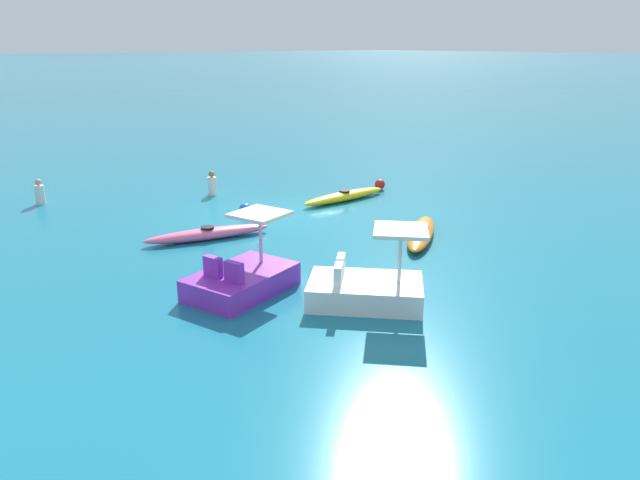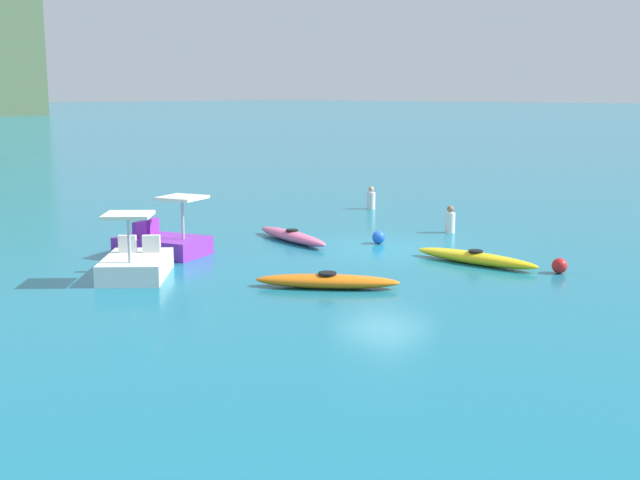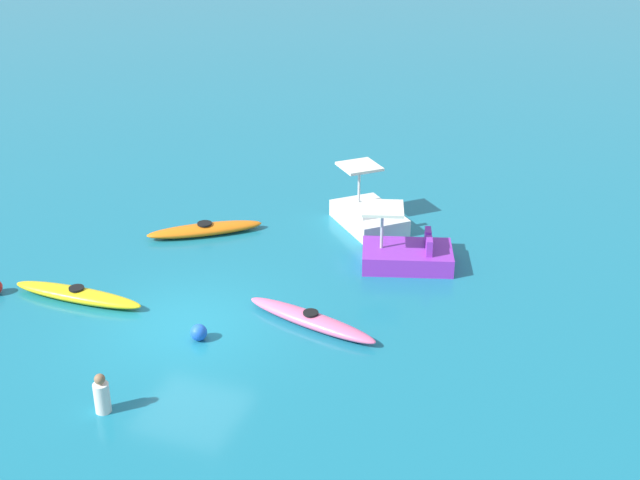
# 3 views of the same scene
# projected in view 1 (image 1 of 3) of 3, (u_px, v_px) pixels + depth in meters

# --- Properties ---
(ground_plane) EXTENTS (600.00, 600.00, 0.00)m
(ground_plane) POSITION_uv_depth(u_px,v_px,m) (269.00, 215.00, 19.54)
(ground_plane) COLOR #19728C
(kayak_pink) EXTENTS (1.47, 3.60, 0.37)m
(kayak_pink) POSITION_uv_depth(u_px,v_px,m) (208.00, 234.00, 17.09)
(kayak_pink) COLOR pink
(kayak_pink) RESTS_ON ground_plane
(kayak_yellow) EXTENTS (0.61, 3.60, 0.37)m
(kayak_yellow) POSITION_uv_depth(u_px,v_px,m) (344.00, 196.00, 21.26)
(kayak_yellow) COLOR yellow
(kayak_yellow) RESTS_ON ground_plane
(kayak_orange) EXTENTS (2.49, 3.12, 0.37)m
(kayak_orange) POSITION_uv_depth(u_px,v_px,m) (421.00, 233.00, 17.16)
(kayak_orange) COLOR orange
(kayak_orange) RESTS_ON ground_plane
(pedal_boat_purple) EXTENTS (2.12, 2.73, 1.68)m
(pedal_boat_purple) POSITION_uv_depth(u_px,v_px,m) (242.00, 278.00, 13.42)
(pedal_boat_purple) COLOR purple
(pedal_boat_purple) RESTS_ON ground_plane
(pedal_boat_white) EXTENTS (2.77, 2.74, 1.68)m
(pedal_boat_white) POSITION_uv_depth(u_px,v_px,m) (366.00, 288.00, 12.87)
(pedal_boat_white) COLOR white
(pedal_boat_white) RESTS_ON ground_plane
(buoy_blue) EXTENTS (0.39, 0.39, 0.39)m
(buoy_blue) POSITION_uv_depth(u_px,v_px,m) (245.00, 209.00, 19.47)
(buoy_blue) COLOR blue
(buoy_blue) RESTS_ON ground_plane
(buoy_red) EXTENTS (0.39, 0.39, 0.39)m
(buoy_red) POSITION_uv_depth(u_px,v_px,m) (380.00, 184.00, 22.86)
(buoy_red) COLOR red
(buoy_red) RESTS_ON ground_plane
(person_near_shore) EXTENTS (0.44, 0.44, 0.88)m
(person_near_shore) POSITION_uv_depth(u_px,v_px,m) (40.00, 193.00, 20.73)
(person_near_shore) COLOR silver
(person_near_shore) RESTS_ON ground_plane
(person_by_kayaks) EXTENTS (0.45, 0.45, 0.88)m
(person_by_kayaks) POSITION_uv_depth(u_px,v_px,m) (212.00, 184.00, 22.00)
(person_by_kayaks) COLOR silver
(person_by_kayaks) RESTS_ON ground_plane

